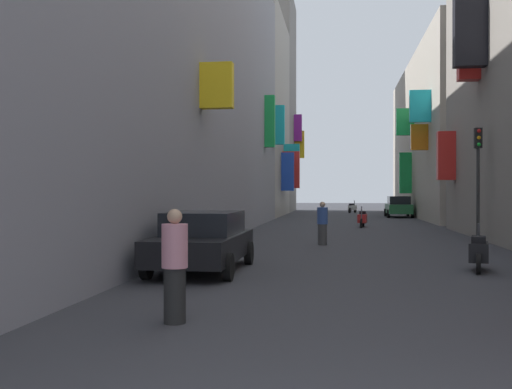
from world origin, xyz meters
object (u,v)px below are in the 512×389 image
at_px(scooter_red, 362,218).
at_px(traffic_light_near_corner, 478,165).
at_px(parked_car_black, 203,240).
at_px(pedestrian_near_left, 175,266).
at_px(scooter_white, 352,208).
at_px(parked_car_green, 398,206).
at_px(scooter_black, 479,252).
at_px(pedestrian_crossing, 322,224).

relative_size(scooter_red, traffic_light_near_corner, 0.43).
bearing_deg(parked_car_black, scooter_red, 76.49).
bearing_deg(pedestrian_near_left, scooter_white, 85.58).
bearing_deg(parked_car_green, pedestrian_near_left, -100.29).
distance_m(parked_car_green, traffic_light_near_corner, 22.94).
xyz_separation_m(scooter_black, scooter_white, (-2.11, 39.77, 0.00)).
xyz_separation_m(parked_car_black, traffic_light_near_corner, (8.36, 8.99, 2.16)).
xyz_separation_m(scooter_red, scooter_black, (2.07, -17.84, -0.00)).
bearing_deg(scooter_white, parked_car_black, -96.26).
distance_m(parked_car_green, scooter_white, 9.41).
xyz_separation_m(parked_car_green, pedestrian_crossing, (-5.03, -24.42, -0.05)).
xyz_separation_m(pedestrian_near_left, traffic_light_near_corner, (7.47, 14.64, 2.09)).
xyz_separation_m(parked_car_black, scooter_white, (4.46, 40.67, -0.29)).
height_order(scooter_red, pedestrian_crossing, pedestrian_crossing).
xyz_separation_m(scooter_red, traffic_light_near_corner, (3.85, -9.74, 2.45)).
bearing_deg(traffic_light_near_corner, scooter_red, 111.59).
distance_m(scooter_red, scooter_white, 21.93).
bearing_deg(pedestrian_near_left, scooter_black, 48.99).
height_order(scooter_white, traffic_light_near_corner, traffic_light_near_corner).
distance_m(parked_car_black, scooter_black, 6.64).
height_order(scooter_black, pedestrian_crossing, pedestrian_crossing).
distance_m(scooter_red, traffic_light_near_corner, 10.76).
distance_m(pedestrian_crossing, pedestrian_near_left, 13.18).
bearing_deg(pedestrian_crossing, scooter_black, -59.03).
bearing_deg(parked_car_green, scooter_white, 110.06).
bearing_deg(parked_car_black, parked_car_green, 76.43).
bearing_deg(parked_car_black, pedestrian_near_left, -81.11).
relative_size(scooter_red, scooter_white, 1.03).
bearing_deg(traffic_light_near_corner, pedestrian_crossing, -164.47).
distance_m(scooter_red, pedestrian_crossing, 11.48).
xyz_separation_m(parked_car_green, scooter_red, (-3.18, -13.10, -0.35)).
distance_m(scooter_white, traffic_light_near_corner, 32.01).
relative_size(parked_car_green, pedestrian_near_left, 2.58).
distance_m(scooter_black, pedestrian_crossing, 7.61).
relative_size(scooter_red, pedestrian_near_left, 1.12).
bearing_deg(traffic_light_near_corner, pedestrian_near_left, -117.04).
relative_size(parked_car_green, scooter_red, 2.31).
bearing_deg(scooter_red, parked_car_green, 76.33).
xyz_separation_m(pedestrian_crossing, traffic_light_near_corner, (5.70, 1.58, 2.14)).
height_order(parked_car_green, traffic_light_near_corner, traffic_light_near_corner).
relative_size(scooter_black, scooter_white, 0.99).
height_order(parked_car_black, pedestrian_crossing, pedestrian_crossing).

